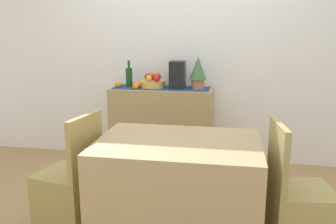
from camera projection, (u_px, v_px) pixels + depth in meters
ground_plane at (167, 203)px, 3.17m from camera, size 6.40×6.40×0.02m
room_wall_rear at (186, 42)px, 3.99m from camera, size 6.40×0.06×2.70m
sideboard_console at (162, 127)px, 3.99m from camera, size 1.11×0.42×0.87m
table_runner at (162, 88)px, 3.89m from camera, size 1.04×0.32×0.01m
fruit_bowl at (153, 84)px, 3.90m from camera, size 0.27×0.27×0.07m
apple_right at (157, 77)px, 3.90m from camera, size 0.08×0.08×0.08m
apple_front at (149, 78)px, 3.84m from camera, size 0.07×0.07×0.07m
apple_rear at (153, 77)px, 3.97m from camera, size 0.07×0.07×0.07m
apple_upper at (148, 77)px, 3.91m from camera, size 0.08×0.08×0.08m
apple_center at (157, 79)px, 3.80m from camera, size 0.06×0.06×0.06m
wine_bottle at (129, 77)px, 3.93m from camera, size 0.07×0.07×0.29m
coffee_maker at (177, 75)px, 3.83m from camera, size 0.16×0.18×0.30m
potted_plant at (198, 71)px, 3.78m from camera, size 0.18×0.18×0.35m
orange_loose_near_bowl at (118, 84)px, 3.91m from camera, size 0.07×0.07×0.07m
orange_loose_end at (138, 85)px, 3.88m from camera, size 0.08×0.08×0.08m
orange_loose_far at (135, 86)px, 3.81m from camera, size 0.07×0.07×0.07m
dining_table at (178, 190)px, 2.57m from camera, size 1.14×0.80×0.74m
chair_near_window at (70, 194)px, 2.73m from camera, size 0.47×0.47×0.90m
chair_by_corner at (298, 213)px, 2.45m from camera, size 0.45×0.45×0.90m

